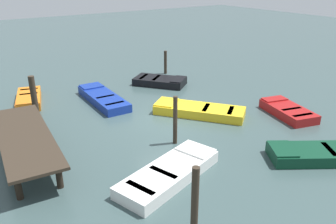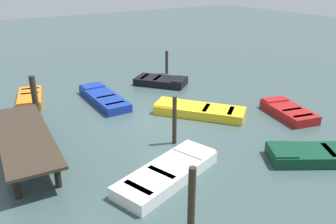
{
  "view_description": "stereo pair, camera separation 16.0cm",
  "coord_description": "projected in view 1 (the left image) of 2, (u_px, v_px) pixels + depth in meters",
  "views": [
    {
      "loc": [
        -11.62,
        7.96,
        6.16
      ],
      "look_at": [
        0.0,
        0.0,
        0.35
      ],
      "focal_mm": 36.81,
      "sensor_mm": 36.0,
      "label": 1
    },
    {
      "loc": [
        -11.71,
        7.83,
        6.16
      ],
      "look_at": [
        0.0,
        0.0,
        0.35
      ],
      "focal_mm": 36.81,
      "sensor_mm": 36.0,
      "label": 2
    }
  ],
  "objects": [
    {
      "name": "mooring_piling_mid_right",
      "position": [
        175.0,
        120.0,
        12.89
      ],
      "size": [
        0.16,
        0.16,
        1.9
      ],
      "primitive_type": "cylinder",
      "color": "#33281E",
      "rests_on": "ground_plane"
    },
    {
      "name": "rowboat_black",
      "position": [
        160.0,
        81.0,
        19.95
      ],
      "size": [
        3.19,
        2.93,
        0.46
      ],
      "rotation": [
        0.0,
        0.0,
        3.8
      ],
      "color": "black",
      "rests_on": "ground_plane"
    },
    {
      "name": "rowboat_white",
      "position": [
        170.0,
        173.0,
        10.91
      ],
      "size": [
        2.4,
        4.02,
        0.46
      ],
      "rotation": [
        0.0,
        0.0,
        5.01
      ],
      "color": "silver",
      "rests_on": "ground_plane"
    },
    {
      "name": "dock_segment",
      "position": [
        25.0,
        138.0,
        11.8
      ],
      "size": [
        5.82,
        2.15,
        0.95
      ],
      "rotation": [
        0.0,
        0.0,
        -0.09
      ],
      "color": "#33281E",
      "rests_on": "ground_plane"
    },
    {
      "name": "mooring_piling_near_left",
      "position": [
        165.0,
        62.0,
        21.92
      ],
      "size": [
        0.19,
        0.19,
        1.47
      ],
      "primitive_type": "cylinder",
      "color": "#33281E",
      "rests_on": "ground_plane"
    },
    {
      "name": "rowboat_blue",
      "position": [
        103.0,
        98.0,
        17.31
      ],
      "size": [
        4.05,
        1.35,
        0.46
      ],
      "rotation": [
        0.0,
        0.0,
        6.25
      ],
      "color": "navy",
      "rests_on": "ground_plane"
    },
    {
      "name": "rowboat_dark_green",
      "position": [
        320.0,
        154.0,
        12.05
      ],
      "size": [
        3.01,
        3.68,
        0.46
      ],
      "rotation": [
        0.0,
        0.0,
        1.0
      ],
      "color": "#0C3823",
      "rests_on": "ground_plane"
    },
    {
      "name": "mooring_piling_center",
      "position": [
        195.0,
        201.0,
        8.4
      ],
      "size": [
        0.19,
        0.19,
        1.9
      ],
      "primitive_type": "cylinder",
      "color": "#33281E",
      "rests_on": "ground_plane"
    },
    {
      "name": "rowboat_yellow",
      "position": [
        199.0,
        110.0,
        15.8
      ],
      "size": [
        4.04,
        3.54,
        0.46
      ],
      "rotation": [
        0.0,
        0.0,
        0.66
      ],
      "color": "gold",
      "rests_on": "ground_plane"
    },
    {
      "name": "ground_plane",
      "position": [
        168.0,
        119.0,
        15.37
      ],
      "size": [
        80.0,
        80.0,
        0.0
      ],
      "primitive_type": "plane",
      "color": "#384C4C"
    },
    {
      "name": "rowboat_red",
      "position": [
        288.0,
        111.0,
        15.73
      ],
      "size": [
        2.96,
        1.94,
        0.46
      ],
      "rotation": [
        0.0,
        0.0,
        6.03
      ],
      "color": "maroon",
      "rests_on": "ground_plane"
    },
    {
      "name": "mooring_piling_far_right",
      "position": [
        34.0,
        97.0,
        15.2
      ],
      "size": [
        0.26,
        0.26,
        1.94
      ],
      "primitive_type": "cylinder",
      "color": "#33281E",
      "rests_on": "ground_plane"
    },
    {
      "name": "rowboat_orange",
      "position": [
        29.0,
        99.0,
        17.22
      ],
      "size": [
        3.03,
        1.83,
        0.46
      ],
      "rotation": [
        0.0,
        0.0,
        2.87
      ],
      "color": "orange",
      "rests_on": "ground_plane"
    }
  ]
}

